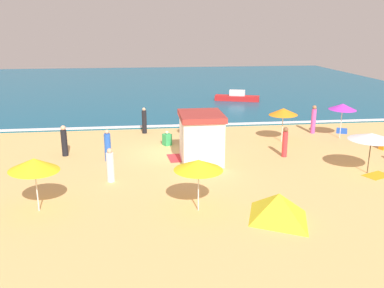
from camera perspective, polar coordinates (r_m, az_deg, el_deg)
The scene contains 23 objects.
ground_plane at distance 23.24m, azimuth -2.97°, elevation -1.33°, with size 60.00×60.00×0.00m, color #E5B26B.
ocean_water at distance 50.63m, azimuth -5.30°, elevation 8.17°, with size 60.00×44.00×0.10m, color #0F567A.
wave_breaker_foam at distance 29.28m, azimuth -3.87°, elevation 2.53°, with size 57.00×0.70×0.01m, color white.
lifeguard_cabana at distance 21.57m, azimuth 1.28°, elevation 0.97°, with size 2.24×2.77×2.60m.
beach_umbrella_0 at distance 25.77m, azimuth 12.59°, elevation 4.42°, with size 2.40×2.39×2.15m.
beach_umbrella_2 at distance 16.60m, azimuth -21.13°, elevation -2.67°, with size 2.25×2.23×2.21m.
beach_umbrella_3 at distance 21.40m, azimuth 23.73°, elevation 0.95°, with size 2.88×2.88×2.03m.
beach_umbrella_5 at distance 27.66m, azimuth 20.23°, elevation 4.89°, with size 2.18×2.19×2.27m.
beach_umbrella_6 at distance 15.55m, azimuth 0.91°, elevation -2.93°, with size 2.58×2.58×2.09m.
beach_umbrella_7 at distance 26.15m, azimuth 0.67°, elevation 4.61°, with size 2.66×2.66×1.97m.
beach_tent at distance 15.72m, azimuth 11.97°, elevation -8.46°, with size 2.64×2.86×1.01m.
beachgoer_0 at distance 27.64m, azimuth -6.65°, elevation 3.18°, with size 0.40×0.40×1.75m.
beachgoer_2 at distance 26.38m, azimuth 25.13°, elevation 0.03°, with size 0.46×0.46×0.81m.
beachgoer_3 at distance 19.22m, azimuth -11.30°, elevation -3.04°, with size 0.48×0.48×1.61m.
beachgoer_4 at distance 24.78m, azimuth -3.49°, elevation 0.69°, with size 0.60×0.60×0.91m.
beachgoer_5 at distance 22.99m, azimuth 12.81°, elevation 0.27°, with size 0.40×0.40×1.69m.
beachgoer_8 at distance 28.62m, azimuth 16.55°, elevation 3.26°, with size 0.40×0.40×1.90m.
beachgoer_10 at distance 22.20m, azimuth -11.65°, elevation -0.31°, with size 0.39×0.39×1.72m.
beachgoer_11 at distance 23.66m, azimuth -17.36°, elevation 0.37°, with size 0.46×0.46×1.73m.
beach_towel_0 at distance 21.75m, azimuth 24.34°, elevation -4.01°, with size 1.51×1.26×0.01m.
beach_towel_2 at distance 22.40m, azimuth -2.31°, elevation -1.97°, with size 0.90×1.58×0.01m.
beach_towel_4 at distance 30.08m, azimuth 20.13°, elevation 1.74°, with size 1.43×1.87×0.01m.
small_boat_0 at distance 39.51m, azimuth 6.29°, elevation 6.50°, with size 4.28×2.26×1.03m.
Camera 1 is at (-1.51, -22.13, 6.93)m, focal length 38.33 mm.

